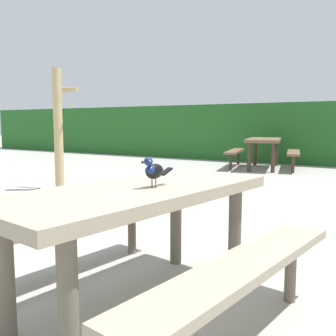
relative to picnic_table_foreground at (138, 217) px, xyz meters
name	(u,v)px	position (x,y,z in m)	size (l,w,h in m)	color
ground_plane	(183,298)	(0.19, 0.22, -0.56)	(60.00, 60.00, 0.00)	#A3A099
picnic_table_foreground	(138,217)	(0.00, 0.00, 0.00)	(1.90, 1.92, 0.74)	gray
bird_grackle	(154,170)	(0.10, 0.03, 0.29)	(0.08, 0.29, 0.18)	black
picnic_table_mid_right	(264,146)	(-1.57, 7.31, 0.00)	(2.03, 2.05, 0.74)	brown
stalk_post_left_side	(59,128)	(-3.57, 2.63, 0.47)	(0.57, 0.38, 2.01)	tan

